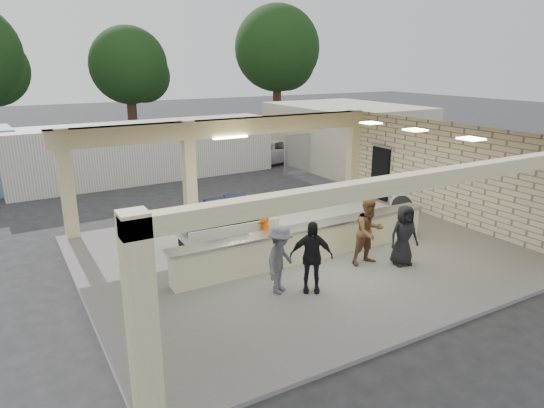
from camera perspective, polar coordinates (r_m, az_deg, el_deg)
ground at (r=14.27m, az=3.16°, el=-6.07°), size 120.00×120.00×0.00m
pavilion at (r=14.45m, az=2.52°, el=-0.09°), size 12.01×10.00×3.55m
baggage_counter at (r=13.67m, az=4.34°, el=-4.48°), size 8.20×0.58×0.98m
luggage_cart at (r=14.13m, az=-5.83°, el=-2.22°), size 2.76×1.75×1.59m
drum_fan at (r=17.78m, az=14.99°, el=-0.07°), size 0.79×0.73×0.89m
baggage_handler at (r=13.75m, az=-0.90°, el=-2.57°), size 0.48×0.70×1.76m
passenger_a at (r=13.41m, az=11.35°, el=-3.20°), size 0.92×0.44×1.85m
passenger_b at (r=11.64m, az=4.64°, el=-6.19°), size 1.08×0.86×1.77m
passenger_c at (r=11.56m, az=1.00°, el=-6.56°), size 1.11×0.93×1.68m
passenger_d at (r=13.60m, az=15.25°, el=-3.56°), size 0.87×0.50×1.68m
car_white_a at (r=27.39m, az=0.63°, el=6.30°), size 4.70×2.66×1.28m
car_white_b at (r=31.20m, az=7.84°, el=7.69°), size 5.33×2.80×1.60m
car_dark at (r=29.78m, az=-3.31°, el=7.29°), size 4.61×3.64×1.48m
container_white at (r=23.99m, az=-14.55°, el=6.05°), size 12.55×2.94×2.70m
fence at (r=27.44m, az=12.32°, el=6.82°), size 12.06×0.06×2.03m
tree_mid at (r=38.39m, az=-16.10°, el=15.08°), size 6.00×5.60×8.00m
tree_right at (r=42.12m, az=0.88°, el=17.45°), size 7.20×7.00×10.00m
adjacent_building at (r=27.15m, az=8.59°, el=8.08°), size 6.00×8.00×3.20m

